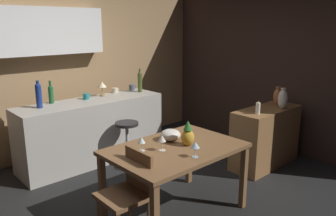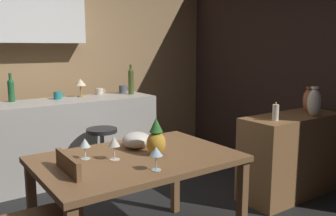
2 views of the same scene
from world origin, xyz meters
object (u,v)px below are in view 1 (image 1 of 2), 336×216
cup_teal (86,96)px  vase_ceramic_ivory (283,99)px  pineapple_centerpiece (188,135)px  bar_stool (127,143)px  wine_glass_left (162,139)px  dining_table (175,155)px  pillar_candle_tall (258,108)px  sideboard_cabinet (265,137)px  fruit_bowl (171,135)px  counter_lamp (102,85)px  wine_bottle_olive (140,81)px  cup_cream (115,90)px  vase_copper (278,96)px  cup_slate (132,87)px  wine_bottle_cobalt (39,94)px  chair_near_window (129,192)px  wine_glass_center (195,145)px  wine_bottle_green (51,93)px  wine_glass_right (141,140)px

cup_teal → vase_ceramic_ivory: size_ratio=0.43×
pineapple_centerpiece → bar_stool: bearing=81.7°
wine_glass_left → cup_teal: size_ratio=1.28×
dining_table → pillar_candle_tall: pillar_candle_tall is taller
sideboard_cabinet → fruit_bowl: fruit_bowl is taller
counter_lamp → vase_ceramic_ivory: counter_lamp is taller
wine_bottle_olive → cup_cream: bearing=147.1°
pineapple_centerpiece → wine_bottle_olive: bearing=65.7°
fruit_bowl → vase_copper: vase_copper is taller
dining_table → pineapple_centerpiece: pineapple_centerpiece is taller
sideboard_cabinet → cup_cream: size_ratio=8.50×
sideboard_cabinet → cup_slate: cup_slate is taller
pineapple_centerpiece → cup_slate: pineapple_centerpiece is taller
wine_bottle_cobalt → counter_lamp: (0.98, 0.08, -0.01)m
cup_cream → bar_stool: bearing=-113.3°
bar_stool → vase_ceramic_ivory: 2.20m
sideboard_cabinet → vase_ceramic_ivory: (0.13, -0.14, 0.55)m
chair_near_window → fruit_bowl: fruit_bowl is taller
wine_glass_center → pineapple_centerpiece: size_ratio=0.56×
wine_glass_left → cup_teal: bearing=82.6°
chair_near_window → fruit_bowl: bearing=17.8°
fruit_bowl → wine_bottle_green: size_ratio=0.70×
pineapple_centerpiece → wine_bottle_olive: 2.08m
fruit_bowl → chair_near_window: bearing=-162.2°
pineapple_centerpiece → wine_bottle_cobalt: (-0.73, 1.93, 0.22)m
wine_glass_center → counter_lamp: (0.42, 2.28, 0.21)m
counter_lamp → wine_glass_center: bearing=-100.4°
pillar_candle_tall → pineapple_centerpiece: bearing=-178.2°
wine_bottle_olive → pillar_candle_tall: bearing=-75.5°
bar_stool → wine_bottle_cobalt: bearing=147.8°
wine_glass_right → fruit_bowl: 0.42m
wine_bottle_green → wine_glass_right: bearing=-88.0°
chair_near_window → wine_glass_right: (0.31, 0.20, 0.36)m
wine_bottle_cobalt → cup_cream: 1.27m
wine_bottle_green → cup_cream: wine_bottle_green is taller
pineapple_centerpiece → cup_cream: bearing=76.1°
dining_table → fruit_bowl: size_ratio=6.23×
sideboard_cabinet → vase_copper: (0.30, 0.03, 0.53)m
dining_table → sideboard_cabinet: (1.80, 0.06, -0.25)m
vase_copper → wine_bottle_cobalt: bearing=146.4°
chair_near_window → wine_glass_right: wine_glass_right is taller
wine_glass_right → pillar_candle_tall: (1.77, -0.15, 0.05)m
counter_lamp → pillar_candle_tall: 2.26m
bar_stool → pillar_candle_tall: 1.81m
pineapple_centerpiece → wine_bottle_olive: size_ratio=0.72×
dining_table → cup_teal: cup_teal is taller
wine_bottle_green → cup_slate: size_ratio=2.37×
wine_glass_center → vase_copper: vase_copper is taller
pineapple_centerpiece → pillar_candle_tall: (1.33, 0.04, 0.04)m
fruit_bowl → cup_teal: cup_teal is taller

